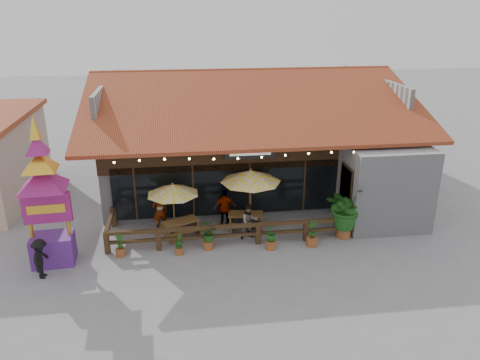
{
  "coord_description": "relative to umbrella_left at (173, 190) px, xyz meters",
  "views": [
    {
      "loc": [
        -3.5,
        -17.24,
        9.21
      ],
      "look_at": [
        -0.98,
        1.5,
        2.05
      ],
      "focal_mm": 35.0,
      "sensor_mm": 36.0,
      "label": 1
    }
  ],
  "objects": [
    {
      "name": "umbrella_left",
      "position": [
        0.0,
        0.0,
        0.0
      ],
      "size": [
        2.87,
        2.87,
        2.34
      ],
      "color": "brown",
      "rests_on": "ground"
    },
    {
      "name": "umbrella_right",
      "position": [
        3.27,
        0.15,
        0.36
      ],
      "size": [
        2.73,
        2.73,
        2.75
      ],
      "color": "brown",
      "rests_on": "ground"
    },
    {
      "name": "diner_c",
      "position": [
        2.21,
        0.5,
        -1.19
      ],
      "size": [
        1.01,
        0.46,
        1.7
      ],
      "primitive_type": "imported",
      "rotation": [
        0.0,
        0.0,
        3.19
      ],
      "color": "#362411",
      "rests_on": "ground"
    },
    {
      "name": "pedestrian",
      "position": [
        -4.69,
        -2.77,
        -1.29
      ],
      "size": [
        0.66,
        1.03,
        1.5
      ],
      "primitive_type": "imported",
      "rotation": [
        0.0,
        0.0,
        1.46
      ],
      "color": "black",
      "rests_on": "ground"
    },
    {
      "name": "planter_c",
      "position": [
        1.31,
        -1.47,
        -1.45
      ],
      "size": [
        0.84,
        0.82,
        1.05
      ],
      "color": "brown",
      "rests_on": "ground"
    },
    {
      "name": "thai_sign_tower",
      "position": [
        -4.52,
        -1.74,
        1.19
      ],
      "size": [
        2.41,
        2.41,
        6.11
      ],
      "color": "#592484",
      "rests_on": "ground"
    },
    {
      "name": "diner_b",
      "position": [
        3.07,
        -0.8,
        -1.28
      ],
      "size": [
        0.87,
        0.75,
        1.52
      ],
      "primitive_type": "imported",
      "rotation": [
        0.0,
        0.0,
        0.27
      ],
      "color": "#362411",
      "rests_on": "ground"
    },
    {
      "name": "patio_railing",
      "position": [
        1.61,
        -1.07,
        -1.42
      ],
      "size": [
        10.0,
        2.6,
        0.92
      ],
      "color": "#432D17",
      "rests_on": "ground"
    },
    {
      "name": "picnic_table_right",
      "position": [
        3.06,
        0.09,
        -1.55
      ],
      "size": [
        1.68,
        1.51,
        0.72
      ],
      "color": "brown",
      "rests_on": "ground"
    },
    {
      "name": "restaurant_building",
      "position": [
        4.13,
        5.8,
        0.17
      ],
      "size": [
        15.5,
        14.73,
        6.09
      ],
      "color": "#B3B3B8",
      "rests_on": "ground"
    },
    {
      "name": "planter_a",
      "position": [
        -2.1,
        -1.59,
        -1.65
      ],
      "size": [
        0.39,
        0.38,
        0.93
      ],
      "color": "brown",
      "rests_on": "ground"
    },
    {
      "name": "planter_e",
      "position": [
        5.49,
        -1.78,
        -1.56
      ],
      "size": [
        0.46,
        0.46,
        1.13
      ],
      "color": "brown",
      "rests_on": "ground"
    },
    {
      "name": "planter_b",
      "position": [
        0.16,
        -1.76,
        -1.64
      ],
      "size": [
        0.36,
        0.37,
        0.87
      ],
      "color": "brown",
      "rests_on": "ground"
    },
    {
      "name": "planter_d",
      "position": [
        3.8,
        -1.81,
        -1.52
      ],
      "size": [
        0.5,
        0.5,
        1.07
      ],
      "color": "brown",
      "rests_on": "ground"
    },
    {
      "name": "tropical_plant",
      "position": [
        7.02,
        -1.22,
        -0.73
      ],
      "size": [
        2.19,
        2.17,
        2.29
      ],
      "color": "brown",
      "rests_on": "ground"
    },
    {
      "name": "picnic_table_left",
      "position": [
        0.27,
        -0.22,
        -1.56
      ],
      "size": [
        1.86,
        1.76,
        0.71
      ],
      "color": "brown",
      "rests_on": "ground"
    },
    {
      "name": "diner_a",
      "position": [
        -0.59,
        0.46,
        -1.15
      ],
      "size": [
        0.73,
        0.56,
        1.78
      ],
      "primitive_type": "imported",
      "rotation": [
        0.0,
        0.0,
        3.36
      ],
      "color": "#362411",
      "rests_on": "ground"
    },
    {
      "name": "ground",
      "position": [
        3.87,
        -0.81,
        -2.04
      ],
      "size": [
        100.0,
        100.0,
        0.0
      ],
      "primitive_type": "plane",
      "color": "gray",
      "rests_on": "ground"
    }
  ]
}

